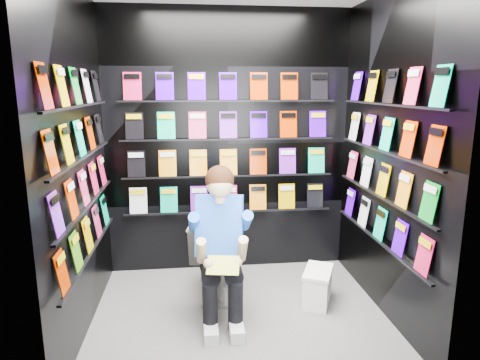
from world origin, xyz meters
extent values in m
plane|color=slate|center=(0.00, 0.00, 0.00)|extent=(2.40, 2.40, 0.00)
cube|color=black|center=(0.00, 1.00, 1.30)|extent=(2.40, 0.04, 2.60)
cube|color=black|center=(0.00, -1.00, 1.30)|extent=(2.40, 0.04, 2.60)
cube|color=black|center=(-1.20, 0.00, 1.30)|extent=(0.04, 2.00, 2.60)
cube|color=black|center=(1.20, 0.00, 1.30)|extent=(0.04, 2.00, 2.60)
imported|color=silver|center=(-0.16, 0.43, 0.37)|extent=(0.54, 0.81, 0.73)
cube|color=white|center=(0.70, 0.13, 0.14)|extent=(0.34, 0.42, 0.28)
cube|color=white|center=(0.70, 0.13, 0.29)|extent=(0.37, 0.45, 0.03)
cube|color=green|center=(-0.16, -0.30, 0.58)|extent=(0.26, 0.18, 0.10)
camera|label=1|loc=(-0.37, -3.21, 1.86)|focal=32.00mm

